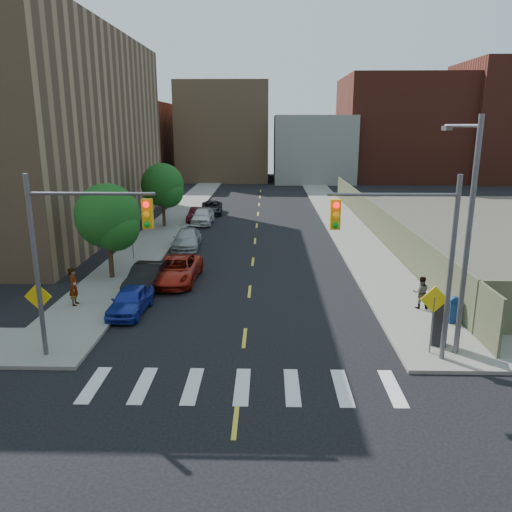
{
  "coord_description": "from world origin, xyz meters",
  "views": [
    {
      "loc": [
        0.92,
        -11.27,
        8.63
      ],
      "look_at": [
        0.35,
        13.88,
        2.0
      ],
      "focal_mm": 35.0,
      "sensor_mm": 36.0,
      "label": 1
    }
  ],
  "objects_px": {
    "parked_car_grey": "(211,208)",
    "pedestrian_west": "(74,286)",
    "parked_car_blue": "(130,300)",
    "parked_car_maroon": "(197,215)",
    "parked_car_black": "(147,278)",
    "parked_car_silver": "(187,239)",
    "payphone": "(440,323)",
    "mailbox": "(454,310)",
    "pedestrian_east": "(421,292)",
    "parked_car_white": "(203,216)",
    "parked_car_red": "(176,270)"
  },
  "relations": [
    {
      "from": "parked_car_maroon",
      "to": "mailbox",
      "type": "distance_m",
      "value": 28.41
    },
    {
      "from": "mailbox",
      "to": "payphone",
      "type": "bearing_deg",
      "value": -120.38
    },
    {
      "from": "parked_car_maroon",
      "to": "payphone",
      "type": "distance_m",
      "value": 29.79
    },
    {
      "from": "mailbox",
      "to": "pedestrian_west",
      "type": "height_order",
      "value": "pedestrian_west"
    },
    {
      "from": "parked_car_silver",
      "to": "parked_car_black",
      "type": "bearing_deg",
      "value": -96.03
    },
    {
      "from": "parked_car_silver",
      "to": "pedestrian_west",
      "type": "xyz_separation_m",
      "value": [
        -3.53,
        -12.33,
        0.42
      ]
    },
    {
      "from": "parked_car_silver",
      "to": "mailbox",
      "type": "height_order",
      "value": "mailbox"
    },
    {
      "from": "parked_car_blue",
      "to": "parked_car_silver",
      "type": "distance_m",
      "value": 13.0
    },
    {
      "from": "parked_car_blue",
      "to": "mailbox",
      "type": "distance_m",
      "value": 14.75
    },
    {
      "from": "parked_car_grey",
      "to": "mailbox",
      "type": "xyz_separation_m",
      "value": [
        13.86,
        -28.35,
        0.1
      ]
    },
    {
      "from": "parked_car_maroon",
      "to": "parked_car_blue",
      "type": "bearing_deg",
      "value": -86.46
    },
    {
      "from": "parked_car_silver",
      "to": "parked_car_maroon",
      "type": "distance_m",
      "value": 10.16
    },
    {
      "from": "payphone",
      "to": "parked_car_black",
      "type": "bearing_deg",
      "value": 169.69
    },
    {
      "from": "pedestrian_west",
      "to": "pedestrian_east",
      "type": "relative_size",
      "value": 1.19
    },
    {
      "from": "parked_car_blue",
      "to": "parked_car_maroon",
      "type": "relative_size",
      "value": 0.97
    },
    {
      "from": "parked_car_black",
      "to": "pedestrian_east",
      "type": "height_order",
      "value": "pedestrian_east"
    },
    {
      "from": "parked_car_red",
      "to": "parked_car_blue",
      "type": "bearing_deg",
      "value": -102.53
    },
    {
      "from": "parked_car_blue",
      "to": "pedestrian_west",
      "type": "bearing_deg",
      "value": 170.13
    },
    {
      "from": "parked_car_black",
      "to": "parked_car_silver",
      "type": "bearing_deg",
      "value": 91.11
    },
    {
      "from": "pedestrian_west",
      "to": "pedestrian_east",
      "type": "xyz_separation_m",
      "value": [
        16.63,
        -0.08,
        -0.15
      ]
    },
    {
      "from": "parked_car_black",
      "to": "parked_car_silver",
      "type": "height_order",
      "value": "parked_car_black"
    },
    {
      "from": "parked_car_white",
      "to": "parked_car_grey",
      "type": "distance_m",
      "value": 5.31
    },
    {
      "from": "parked_car_maroon",
      "to": "parked_car_silver",
      "type": "bearing_deg",
      "value": -82.88
    },
    {
      "from": "pedestrian_east",
      "to": "parked_car_black",
      "type": "bearing_deg",
      "value": -4.85
    },
    {
      "from": "parked_car_black",
      "to": "parked_car_grey",
      "type": "relative_size",
      "value": 0.95
    },
    {
      "from": "parked_car_maroon",
      "to": "parked_car_grey",
      "type": "distance_m",
      "value": 4.13
    },
    {
      "from": "parked_car_white",
      "to": "payphone",
      "type": "distance_m",
      "value": 28.36
    },
    {
      "from": "pedestrian_west",
      "to": "pedestrian_east",
      "type": "height_order",
      "value": "pedestrian_west"
    },
    {
      "from": "mailbox",
      "to": "pedestrian_east",
      "type": "distance_m",
      "value": 2.02
    },
    {
      "from": "parked_car_black",
      "to": "parked_car_red",
      "type": "bearing_deg",
      "value": 54.14
    },
    {
      "from": "parked_car_maroon",
      "to": "payphone",
      "type": "bearing_deg",
      "value": -59.99
    },
    {
      "from": "mailbox",
      "to": "pedestrian_west",
      "type": "distance_m",
      "value": 17.69
    },
    {
      "from": "mailbox",
      "to": "parked_car_grey",
      "type": "bearing_deg",
      "value": 116.87
    },
    {
      "from": "parked_car_blue",
      "to": "parked_car_maroon",
      "type": "xyz_separation_m",
      "value": [
        0.0,
        23.12,
        -0.0
      ]
    },
    {
      "from": "parked_car_maroon",
      "to": "pedestrian_east",
      "type": "relative_size",
      "value": 2.45
    },
    {
      "from": "parked_car_red",
      "to": "parked_car_silver",
      "type": "bearing_deg",
      "value": 97.06
    },
    {
      "from": "parked_car_red",
      "to": "pedestrian_west",
      "type": "bearing_deg",
      "value": -132.35
    },
    {
      "from": "parked_car_maroon",
      "to": "mailbox",
      "type": "relative_size",
      "value": 3.21
    },
    {
      "from": "parked_car_white",
      "to": "pedestrian_east",
      "type": "bearing_deg",
      "value": -57.34
    },
    {
      "from": "parked_car_red",
      "to": "payphone",
      "type": "bearing_deg",
      "value": -32.79
    },
    {
      "from": "parked_car_black",
      "to": "parked_car_grey",
      "type": "bearing_deg",
      "value": 92.86
    },
    {
      "from": "mailbox",
      "to": "pedestrian_east",
      "type": "xyz_separation_m",
      "value": [
        -0.96,
        1.76,
        0.2
      ]
    },
    {
      "from": "parked_car_silver",
      "to": "pedestrian_west",
      "type": "height_order",
      "value": "pedestrian_west"
    },
    {
      "from": "parked_car_red",
      "to": "parked_car_maroon",
      "type": "xyz_separation_m",
      "value": [
        -1.3,
        18.23,
        -0.08
      ]
    },
    {
      "from": "parked_car_blue",
      "to": "mailbox",
      "type": "relative_size",
      "value": 3.12
    },
    {
      "from": "pedestrian_east",
      "to": "parked_car_red",
      "type": "bearing_deg",
      "value": -12.44
    },
    {
      "from": "pedestrian_east",
      "to": "parked_car_silver",
      "type": "bearing_deg",
      "value": -36.76
    },
    {
      "from": "parked_car_grey",
      "to": "pedestrian_west",
      "type": "distance_m",
      "value": 26.77
    },
    {
      "from": "parked_car_maroon",
      "to": "parked_car_white",
      "type": "bearing_deg",
      "value": -59.53
    },
    {
      "from": "parked_car_white",
      "to": "pedestrian_west",
      "type": "relative_size",
      "value": 2.35
    }
  ]
}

